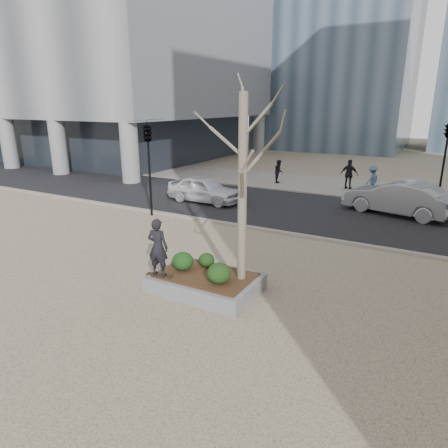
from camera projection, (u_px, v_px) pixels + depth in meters
The scene contains 18 objects.
ground at pixel (177, 283), 12.06m from camera, with size 120.00×120.00×0.00m, color tan.
street at pixel (291, 209), 20.42m from camera, with size 60.00×8.00×0.02m, color black.
far_sidewalk at pixel (328, 185), 26.28m from camera, with size 60.00×6.00×0.02m, color gray.
planter at pixel (206, 283), 11.53m from camera, with size 3.00×2.00×0.45m, color gray.
planter_mulch at pixel (205, 275), 11.46m from camera, with size 2.70×1.70×0.04m, color #382314.
sycamore_tree at pixel (243, 160), 10.28m from camera, with size 2.80×2.80×6.60m, color gray, non-canonical shape.
shrub_left at pixel (183, 261), 11.71m from camera, with size 0.63×0.63×0.54m, color #133E15.
shrub_middle at pixel (206, 260), 11.96m from camera, with size 0.49×0.49×0.41m, color #1A3711.
shrub_right at pixel (219, 273), 10.84m from camera, with size 0.66×0.66×0.56m, color #193C13.
skateboard at pixel (159, 276), 11.37m from camera, with size 0.78×0.20×0.07m, color black, non-canonical shape.
skateboarder at pixel (158, 247), 11.11m from camera, with size 0.61×0.40×1.66m, color black.
police_car at pixel (204, 189), 21.63m from camera, with size 1.67×4.15×1.41m, color white.
car_silver at pixel (398, 198), 19.16m from camera, with size 1.73×4.97×1.64m, color gray.
pedestrian_a at pixel (279, 171), 26.88m from camera, with size 0.75×0.58×1.54m, color black.
pedestrian_b at pixel (372, 179), 23.87m from camera, with size 1.05×0.60×1.63m, color #485E82.
pedestrian_c at pixel (349, 174), 24.88m from camera, with size 1.08×0.45×1.84m, color black.
traffic_light_near at pixel (149, 169), 18.65m from camera, with size 0.60×2.48×4.50m, color black, non-canonical shape.
traffic_light_far at pixel (444, 163), 20.60m from camera, with size 0.60×2.48×4.50m, color black, non-canonical shape.
Camera 1 is at (6.59, -8.95, 5.21)m, focal length 32.00 mm.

